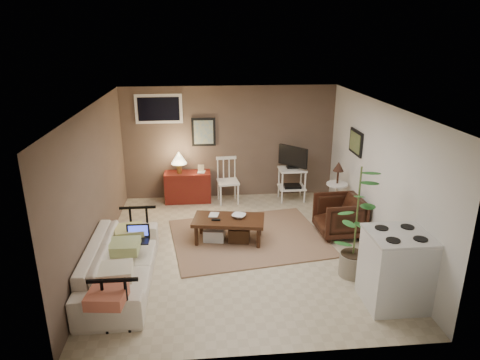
{
  "coord_description": "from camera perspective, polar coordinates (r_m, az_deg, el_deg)",
  "views": [
    {
      "loc": [
        -0.6,
        -6.36,
        3.43
      ],
      "look_at": [
        0.02,
        0.35,
        1.1
      ],
      "focal_mm": 32.0,
      "sensor_mm": 36.0,
      "label": 1
    }
  ],
  "objects": [
    {
      "name": "floor",
      "position": [
        7.25,
        0.09,
        -9.15
      ],
      "size": [
        5.0,
        5.0,
        0.0
      ],
      "primitive_type": "plane",
      "color": "#C1B293",
      "rests_on": "ground"
    },
    {
      "name": "side_table",
      "position": [
        8.48,
        12.85,
        -0.32
      ],
      "size": [
        0.41,
        0.41,
        1.1
      ],
      "color": "white",
      "rests_on": "floor"
    },
    {
      "name": "book_table",
      "position": [
        7.41,
        -4.12,
        -3.93
      ],
      "size": [
        0.16,
        0.05,
        0.21
      ],
      "primitive_type": "imported",
      "rotation": [
        0.0,
        0.0,
        -0.22
      ],
      "color": "#3A1F0F",
      "rests_on": "coffee_table"
    },
    {
      "name": "sofa_pillows",
      "position": [
        6.08,
        -15.74,
        -10.15
      ],
      "size": [
        0.43,
        2.11,
        0.15
      ],
      "primitive_type": null,
      "color": "beige",
      "rests_on": "sofa"
    },
    {
      "name": "sofa_end_rails",
      "position": [
        6.36,
        -14.55,
        -10.29
      ],
      "size": [
        0.6,
        2.22,
        0.75
      ],
      "primitive_type": null,
      "color": "black",
      "rests_on": "floor"
    },
    {
      "name": "bowl",
      "position": [
        7.3,
        -0.15,
        -4.17
      ],
      "size": [
        0.24,
        0.14,
        0.23
      ],
      "primitive_type": "imported",
      "rotation": [
        0.0,
        0.0,
        -0.41
      ],
      "color": "#3A1F0F",
      "rests_on": "coffee_table"
    },
    {
      "name": "potted_plant",
      "position": [
        6.34,
        15.3,
        -5.0
      ],
      "size": [
        0.43,
        0.43,
        1.72
      ],
      "color": "gray",
      "rests_on": "floor"
    },
    {
      "name": "red_console",
      "position": [
        9.13,
        -7.07,
        -0.54
      ],
      "size": [
        0.96,
        0.43,
        1.11
      ],
      "color": "maroon",
      "rests_on": "floor"
    },
    {
      "name": "rug",
      "position": [
        7.59,
        1.12,
        -7.69
      ],
      "size": [
        2.87,
        2.43,
        0.02
      ],
      "primitive_type": "cube",
      "rotation": [
        0.0,
        0.0,
        0.15
      ],
      "color": "#896850",
      "rests_on": "floor"
    },
    {
      "name": "laptop",
      "position": [
        6.6,
        -13.45,
        -7.24
      ],
      "size": [
        0.34,
        0.25,
        0.23
      ],
      "color": "black",
      "rests_on": "sofa"
    },
    {
      "name": "sofa",
      "position": [
        6.36,
        -15.74,
        -9.81
      ],
      "size": [
        0.65,
        2.22,
        0.87
      ],
      "primitive_type": "imported",
      "rotation": [
        0.0,
        0.0,
        1.57
      ],
      "color": "white",
      "rests_on": "floor"
    },
    {
      "name": "coffee_table",
      "position": [
        7.38,
        -1.59,
        -6.4
      ],
      "size": [
        1.29,
        0.82,
        0.46
      ],
      "color": "#3A1F0F",
      "rests_on": "floor"
    },
    {
      "name": "tv_stand",
      "position": [
        9.12,
        6.99,
        1.05
      ],
      "size": [
        0.56,
        0.56,
        1.18
      ],
      "color": "white",
      "rests_on": "floor"
    },
    {
      "name": "spindle_chair",
      "position": [
        9.01,
        -1.64,
        -0.24
      ],
      "size": [
        0.47,
        0.47,
        0.95
      ],
      "color": "white",
      "rests_on": "floor"
    },
    {
      "name": "art_back",
      "position": [
        9.05,
        -4.88,
        6.39
      ],
      "size": [
        0.5,
        0.03,
        0.6
      ],
      "primitive_type": "cube",
      "color": "black"
    },
    {
      "name": "stove",
      "position": [
        6.05,
        20.06,
        -11.06
      ],
      "size": [
        0.79,
        0.73,
        1.03
      ],
      "color": "silver",
      "rests_on": "floor"
    },
    {
      "name": "armchair",
      "position": [
        7.77,
        13.11,
        -4.48
      ],
      "size": [
        0.75,
        0.79,
        0.78
      ],
      "primitive_type": "imported",
      "rotation": [
        0.0,
        0.0,
        -1.52
      ],
      "color": "black",
      "rests_on": "floor"
    },
    {
      "name": "book_console",
      "position": [
        9.0,
        -5.67,
        1.66
      ],
      "size": [
        0.16,
        0.04,
        0.21
      ],
      "primitive_type": "imported",
      "rotation": [
        0.0,
        0.0,
        -0.16
      ],
      "color": "#3A1F0F",
      "rests_on": "red_console"
    },
    {
      "name": "art_right",
      "position": [
        8.15,
        15.2,
        4.88
      ],
      "size": [
        0.03,
        0.6,
        0.45
      ],
      "primitive_type": "cube",
      "color": "black"
    },
    {
      "name": "window",
      "position": [
        8.99,
        -10.79,
        9.29
      ],
      "size": [
        0.96,
        0.03,
        0.6
      ],
      "primitive_type": "cube",
      "color": "white"
    }
  ]
}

